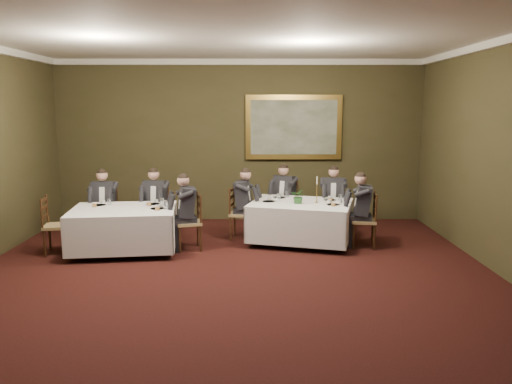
{
  "coord_description": "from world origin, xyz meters",
  "views": [
    {
      "loc": [
        0.32,
        -5.97,
        2.49
      ],
      "look_at": [
        0.35,
        1.9,
        1.15
      ],
      "focal_mm": 35.0,
      "sensor_mm": 36.0,
      "label": 1
    }
  ],
  "objects_px": {
    "chair_main_backright": "(332,218)",
    "diner_sec_backleft": "(105,213)",
    "chair_main_endright": "(364,232)",
    "painting": "(294,127)",
    "centerpiece": "(299,196)",
    "chair_main_backleft": "(285,216)",
    "chair_sec_backleft": "(106,224)",
    "chair_sec_endright": "(190,234)",
    "candlestick": "(317,193)",
    "diner_sec_endright": "(189,221)",
    "chair_sec_endleft": "(57,237)",
    "chair_main_endleft": "(241,224)",
    "table_second": "(124,226)",
    "diner_main_endleft": "(242,212)",
    "diner_main_backleft": "(285,205)",
    "chair_sec_backright": "(157,223)",
    "diner_main_endright": "(364,219)",
    "table_main": "(301,219)",
    "diner_main_backright": "(333,207)",
    "diner_sec_backright": "(156,211)"
  },
  "relations": [
    {
      "from": "chair_main_backright",
      "to": "diner_sec_backleft",
      "type": "distance_m",
      "value": 4.45
    },
    {
      "from": "chair_main_endright",
      "to": "painting",
      "type": "distance_m",
      "value": 3.04
    },
    {
      "from": "painting",
      "to": "centerpiece",
      "type": "bearing_deg",
      "value": -91.48
    },
    {
      "from": "chair_main_backleft",
      "to": "chair_sec_backleft",
      "type": "xyz_separation_m",
      "value": [
        -3.47,
        -0.74,
        0.0
      ]
    },
    {
      "from": "chair_sec_endright",
      "to": "candlestick",
      "type": "relative_size",
      "value": 2.01
    },
    {
      "from": "chair_main_backright",
      "to": "chair_sec_endright",
      "type": "height_order",
      "value": "same"
    },
    {
      "from": "chair_main_endright",
      "to": "diner_sec_endright",
      "type": "xyz_separation_m",
      "value": [
        -3.13,
        -0.14,
        0.23
      ]
    },
    {
      "from": "painting",
      "to": "diner_sec_endright",
      "type": "bearing_deg",
      "value": -130.61
    },
    {
      "from": "chair_sec_endleft",
      "to": "diner_sec_endright",
      "type": "bearing_deg",
      "value": 87.22
    },
    {
      "from": "chair_main_backright",
      "to": "chair_main_endleft",
      "type": "xyz_separation_m",
      "value": [
        -1.83,
        -0.48,
        0.0
      ]
    },
    {
      "from": "diner_sec_endright",
      "to": "chair_sec_endleft",
      "type": "relative_size",
      "value": 1.35
    },
    {
      "from": "diner_sec_endright",
      "to": "table_second",
      "type": "bearing_deg",
      "value": 82.22
    },
    {
      "from": "chair_sec_endright",
      "to": "painting",
      "type": "height_order",
      "value": "painting"
    },
    {
      "from": "diner_main_endleft",
      "to": "diner_sec_backleft",
      "type": "bearing_deg",
      "value": -80.6
    },
    {
      "from": "chair_main_backright",
      "to": "chair_main_endright",
      "type": "bearing_deg",
      "value": 118.18
    },
    {
      "from": "chair_sec_backleft",
      "to": "painting",
      "type": "bearing_deg",
      "value": -157.9
    },
    {
      "from": "diner_main_backleft",
      "to": "painting",
      "type": "xyz_separation_m",
      "value": [
        0.23,
        0.89,
        1.55
      ]
    },
    {
      "from": "chair_sec_backleft",
      "to": "chair_sec_backright",
      "type": "distance_m",
      "value": 0.96
    },
    {
      "from": "diner_main_endleft",
      "to": "chair_main_endright",
      "type": "height_order",
      "value": "diner_main_endleft"
    },
    {
      "from": "diner_main_backleft",
      "to": "candlestick",
      "type": "distance_m",
      "value": 1.24
    },
    {
      "from": "table_second",
      "to": "diner_main_endright",
      "type": "xyz_separation_m",
      "value": [
        4.22,
        0.26,
        0.06
      ]
    },
    {
      "from": "chair_main_backright",
      "to": "centerpiece",
      "type": "height_order",
      "value": "centerpiece"
    },
    {
      "from": "diner_main_backleft",
      "to": "chair_main_endleft",
      "type": "distance_m",
      "value": 1.16
    },
    {
      "from": "chair_main_backright",
      "to": "chair_sec_backright",
      "type": "bearing_deg",
      "value": 14.07
    },
    {
      "from": "chair_main_endleft",
      "to": "chair_sec_endright",
      "type": "xyz_separation_m",
      "value": [
        -0.89,
        -0.74,
        0.0
      ]
    },
    {
      "from": "diner_sec_endright",
      "to": "candlestick",
      "type": "distance_m",
      "value": 2.37
    },
    {
      "from": "diner_main_endright",
      "to": "chair_main_backleft",
      "type": "bearing_deg",
      "value": 53.02
    },
    {
      "from": "table_main",
      "to": "diner_sec_endright",
      "type": "xyz_separation_m",
      "value": [
        -2.01,
        -0.44,
        0.06
      ]
    },
    {
      "from": "chair_sec_endleft",
      "to": "table_second",
      "type": "bearing_deg",
      "value": 87.24
    },
    {
      "from": "chair_main_backright",
      "to": "centerpiece",
      "type": "distance_m",
      "value": 1.33
    },
    {
      "from": "chair_sec_backright",
      "to": "diner_main_endleft",
      "type": "bearing_deg",
      "value": -177.76
    },
    {
      "from": "chair_main_endleft",
      "to": "chair_sec_endright",
      "type": "distance_m",
      "value": 1.15
    },
    {
      "from": "chair_main_endright",
      "to": "candlestick",
      "type": "height_order",
      "value": "candlestick"
    },
    {
      "from": "diner_main_backright",
      "to": "chair_main_endright",
      "type": "relative_size",
      "value": 1.35
    },
    {
      "from": "table_second",
      "to": "chair_main_endleft",
      "type": "height_order",
      "value": "chair_main_endleft"
    },
    {
      "from": "candlestick",
      "to": "diner_main_backleft",
      "type": "bearing_deg",
      "value": 116.2
    },
    {
      "from": "table_main",
      "to": "chair_sec_backright",
      "type": "height_order",
      "value": "chair_sec_backright"
    },
    {
      "from": "chair_main_backleft",
      "to": "chair_main_endright",
      "type": "height_order",
      "value": "same"
    },
    {
      "from": "chair_main_backright",
      "to": "chair_sec_endleft",
      "type": "xyz_separation_m",
      "value": [
        -4.96,
        -1.46,
        0.0
      ]
    },
    {
      "from": "diner_sec_backright",
      "to": "chair_sec_endright",
      "type": "xyz_separation_m",
      "value": [
        0.74,
        -0.82,
        -0.23
      ]
    },
    {
      "from": "chair_main_backleft",
      "to": "diner_sec_backright",
      "type": "bearing_deg",
      "value": 43.3
    },
    {
      "from": "diner_main_backright",
      "to": "painting",
      "type": "bearing_deg",
      "value": -50.19
    },
    {
      "from": "chair_main_endright",
      "to": "table_main",
      "type": "bearing_deg",
      "value": 82.97
    },
    {
      "from": "table_second",
      "to": "candlestick",
      "type": "relative_size",
      "value": 3.85
    },
    {
      "from": "chair_main_backright",
      "to": "chair_main_endright",
      "type": "relative_size",
      "value": 1.0
    },
    {
      "from": "table_second",
      "to": "chair_main_endleft",
      "type": "relative_size",
      "value": 1.92
    },
    {
      "from": "table_main",
      "to": "chair_sec_backright",
      "type": "bearing_deg",
      "value": 171.71
    },
    {
      "from": "diner_sec_endright",
      "to": "centerpiece",
      "type": "bearing_deg",
      "value": -94.48
    },
    {
      "from": "chair_sec_backleft",
      "to": "diner_main_endleft",
      "type": "bearing_deg",
      "value": 178.6
    },
    {
      "from": "chair_main_backright",
      "to": "chair_sec_endright",
      "type": "distance_m",
      "value": 2.98
    }
  ]
}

